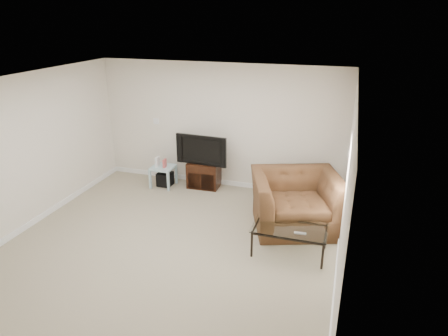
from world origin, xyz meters
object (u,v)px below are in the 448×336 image
(tv_stand, at_px, (204,174))
(recliner, at_px, (296,193))
(side_table, at_px, (163,176))
(coffee_table, at_px, (289,240))
(subwoofer, at_px, (165,179))
(television, at_px, (203,149))

(tv_stand, relative_size, recliner, 0.45)
(side_table, distance_m, coffee_table, 3.33)
(subwoofer, distance_m, coffee_table, 3.32)
(television, relative_size, recliner, 0.70)
(television, xyz_separation_m, coffee_table, (2.06, -1.90, -0.62))
(subwoofer, xyz_separation_m, recliner, (2.81, -0.87, 0.46))
(television, bearing_deg, recliner, -24.89)
(recliner, bearing_deg, side_table, 143.67)
(television, relative_size, subwoofer, 3.53)
(tv_stand, height_order, recliner, recliner)
(tv_stand, distance_m, television, 0.57)
(coffee_table, bearing_deg, recliner, 92.61)
(television, height_order, recliner, recliner)
(tv_stand, distance_m, subwoofer, 0.82)
(tv_stand, distance_m, recliner, 2.32)
(television, xyz_separation_m, subwoofer, (-0.79, -0.19, -0.68))
(recliner, bearing_deg, tv_stand, 132.24)
(tv_stand, bearing_deg, television, -90.00)
(recliner, relative_size, coffee_table, 1.29)
(tv_stand, relative_size, side_table, 1.42)
(subwoofer, relative_size, recliner, 0.20)
(coffee_table, bearing_deg, tv_stand, 136.94)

